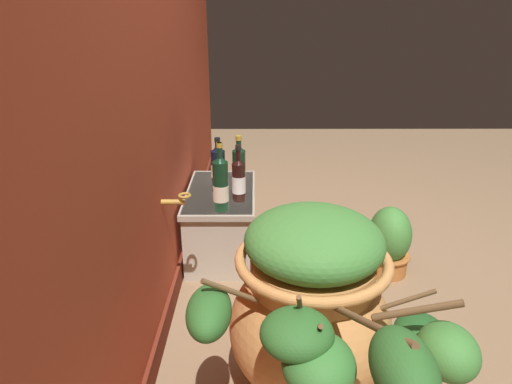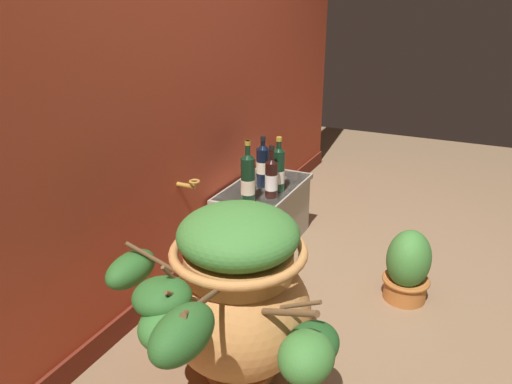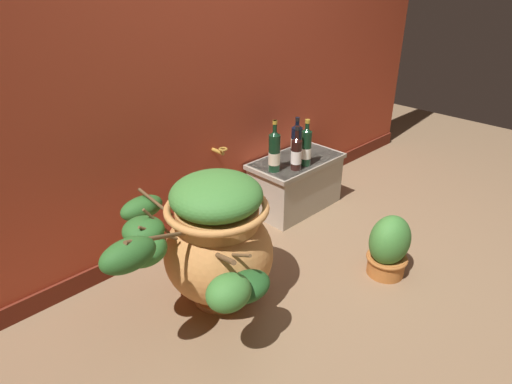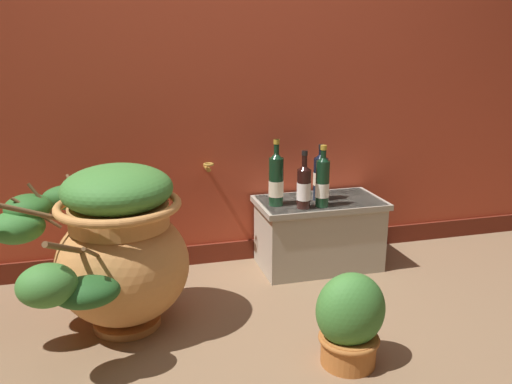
{
  "view_description": "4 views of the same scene",
  "coord_description": "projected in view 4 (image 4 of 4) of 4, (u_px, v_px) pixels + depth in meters",
  "views": [
    {
      "loc": [
        -1.82,
        0.71,
        1.31
      ],
      "look_at": [
        0.08,
        0.7,
        0.55
      ],
      "focal_mm": 31.92,
      "sensor_mm": 36.0,
      "label": 1
    },
    {
      "loc": [
        -1.92,
        -0.23,
        1.42
      ],
      "look_at": [
        0.04,
        0.71,
        0.55
      ],
      "focal_mm": 34.11,
      "sensor_mm": 36.0,
      "label": 2
    },
    {
      "loc": [
        -1.71,
        -0.97,
        1.61
      ],
      "look_at": [
        -0.04,
        0.73,
        0.39
      ],
      "focal_mm": 31.36,
      "sensor_mm": 36.0,
      "label": 3
    },
    {
      "loc": [
        -0.5,
        -1.6,
        1.19
      ],
      "look_at": [
        0.11,
        0.67,
        0.52
      ],
      "focal_mm": 36.43,
      "sensor_mm": 36.0,
      "label": 4
    }
  ],
  "objects": [
    {
      "name": "ground_plane",
      "position": [
        274.0,
        375.0,
        1.94
      ],
      "size": [
        7.0,
        7.0,
        0.0
      ],
      "primitive_type": "plane",
      "color": "#896B4C"
    },
    {
      "name": "potted_shrub",
      "position": [
        350.0,
        321.0,
        1.96
      ],
      "size": [
        0.27,
        0.24,
        0.37
      ],
      "color": "#C17033",
      "rests_on": "ground_plane"
    },
    {
      "name": "wine_bottle_left",
      "position": [
        304.0,
        186.0,
        2.63
      ],
      "size": [
        0.07,
        0.07,
        0.3
      ],
      "color": "black",
      "rests_on": "stone_ledge"
    },
    {
      "name": "wine_bottle_middle",
      "position": [
        322.0,
        181.0,
        2.66
      ],
      "size": [
        0.07,
        0.07,
        0.32
      ],
      "color": "black",
      "rests_on": "stone_ledge"
    },
    {
      "name": "wine_bottle_back",
      "position": [
        276.0,
        179.0,
        2.68
      ],
      "size": [
        0.08,
        0.08,
        0.35
      ],
      "color": "black",
      "rests_on": "stone_ledge"
    },
    {
      "name": "back_wall",
      "position": [
        209.0,
        24.0,
        2.7
      ],
      "size": [
        4.4,
        0.33,
        2.6
      ],
      "color": "#B74228",
      "rests_on": "ground_plane"
    },
    {
      "name": "stone_ledge",
      "position": [
        319.0,
        231.0,
        2.85
      ],
      "size": [
        0.68,
        0.38,
        0.38
      ],
      "color": "#B2A893",
      "rests_on": "ground_plane"
    },
    {
      "name": "wine_bottle_right",
      "position": [
        321.0,
        175.0,
        2.77
      ],
      "size": [
        0.08,
        0.08,
        0.3
      ],
      "color": "black",
      "rests_on": "stone_ledge"
    },
    {
      "name": "terracotta_urn",
      "position": [
        113.0,
        246.0,
        2.17
      ],
      "size": [
        0.95,
        0.84,
        0.72
      ],
      "color": "#D68E4C",
      "rests_on": "ground_plane"
    }
  ]
}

